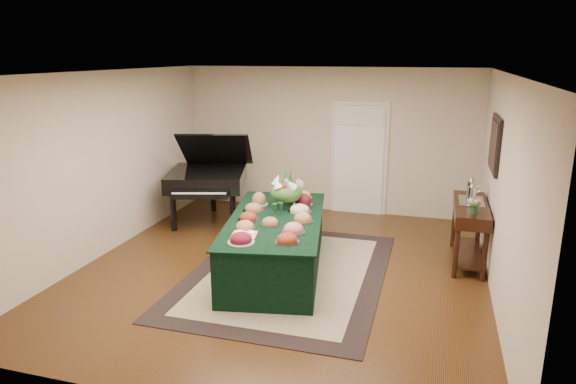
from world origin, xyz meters
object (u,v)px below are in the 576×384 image
(buffet_table, at_px, (276,244))
(floral_centerpiece, at_px, (287,188))
(grand_piano, at_px, (208,177))
(mahogany_sideboard, at_px, (470,217))

(buffet_table, relative_size, floral_centerpiece, 5.82)
(grand_piano, bearing_deg, floral_centerpiece, -33.89)
(floral_centerpiece, xyz_separation_m, mahogany_sideboard, (2.57, 0.50, -0.36))
(floral_centerpiece, bearing_deg, mahogany_sideboard, 10.93)
(grand_piano, bearing_deg, mahogany_sideboard, -9.37)
(buffet_table, distance_m, grand_piano, 2.55)
(floral_centerpiece, bearing_deg, grand_piano, 146.11)
(buffet_table, relative_size, mahogany_sideboard, 1.99)
(mahogany_sideboard, bearing_deg, grand_piano, 170.63)
(grand_piano, xyz_separation_m, mahogany_sideboard, (4.39, -0.72, -0.12))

